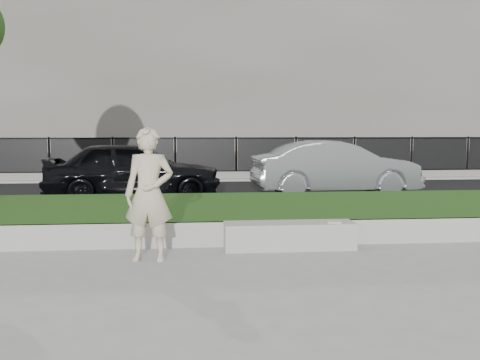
{
  "coord_description": "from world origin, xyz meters",
  "views": [
    {
      "loc": [
        -0.08,
        -7.31,
        1.84
      ],
      "look_at": [
        0.72,
        1.2,
        1.05
      ],
      "focal_mm": 40.0,
      "sensor_mm": 36.0,
      "label": 1
    }
  ],
  "objects": [
    {
      "name": "ground",
      "position": [
        0.0,
        0.0,
        0.0
      ],
      "size": [
        90.0,
        90.0,
        0.0
      ],
      "primitive_type": "plane",
      "color": "gray",
      "rests_on": "ground"
    },
    {
      "name": "grass_bank",
      "position": [
        0.0,
        3.0,
        0.2
      ],
      "size": [
        34.0,
        4.0,
        0.4
      ],
      "primitive_type": "cube",
      "color": "#0C330E",
      "rests_on": "ground"
    },
    {
      "name": "grass_kerb",
      "position": [
        0.0,
        1.04,
        0.2
      ],
      "size": [
        34.0,
        0.08,
        0.4
      ],
      "primitive_type": "cube",
      "color": "gray",
      "rests_on": "ground"
    },
    {
      "name": "street",
      "position": [
        0.0,
        8.5,
        0.02
      ],
      "size": [
        34.0,
        7.0,
        0.04
      ],
      "primitive_type": "cube",
      "color": "black",
      "rests_on": "ground"
    },
    {
      "name": "far_pavement",
      "position": [
        0.0,
        13.0,
        0.06
      ],
      "size": [
        34.0,
        3.0,
        0.12
      ],
      "primitive_type": "cube",
      "color": "gray",
      "rests_on": "ground"
    },
    {
      "name": "iron_fence",
      "position": [
        0.0,
        12.0,
        0.54
      ],
      "size": [
        32.0,
        0.3,
        1.5
      ],
      "color": "slate",
      "rests_on": "far_pavement"
    },
    {
      "name": "building_facade",
      "position": [
        0.0,
        20.0,
        5.0
      ],
      "size": [
        34.0,
        10.0,
        10.0
      ],
      "primitive_type": "cube",
      "color": "#615B55",
      "rests_on": "ground"
    },
    {
      "name": "stone_bench",
      "position": [
        1.46,
        0.8,
        0.21
      ],
      "size": [
        2.03,
        0.51,
        0.42
      ],
      "primitive_type": "cube",
      "color": "gray",
      "rests_on": "ground"
    },
    {
      "name": "man",
      "position": [
        -0.66,
        0.25,
        0.94
      ],
      "size": [
        0.74,
        0.54,
        1.89
      ],
      "primitive_type": "imported",
      "rotation": [
        0.0,
        0.0,
        -0.13
      ],
      "color": "beige",
      "rests_on": "ground"
    },
    {
      "name": "book",
      "position": [
        2.14,
        0.7,
        0.43
      ],
      "size": [
        0.24,
        0.19,
        0.02
      ],
      "primitive_type": "cube",
      "rotation": [
        0.0,
        0.0,
        -0.16
      ],
      "color": "beige",
      "rests_on": "stone_bench"
    },
    {
      "name": "car_dark",
      "position": [
        -1.55,
        6.9,
        0.81
      ],
      "size": [
        4.59,
        1.96,
        1.55
      ],
      "primitive_type": "imported",
      "rotation": [
        0.0,
        0.0,
        1.6
      ],
      "color": "black",
      "rests_on": "street"
    },
    {
      "name": "car_silver",
      "position": [
        3.98,
        7.32,
        0.8
      ],
      "size": [
        4.69,
        1.88,
        1.52
      ],
      "primitive_type": "imported",
      "rotation": [
        0.0,
        0.0,
        1.63
      ],
      "color": "gray",
      "rests_on": "street"
    }
  ]
}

